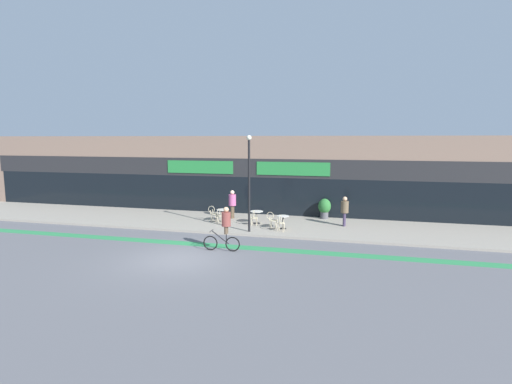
{
  "coord_description": "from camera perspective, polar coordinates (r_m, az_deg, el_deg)",
  "views": [
    {
      "loc": [
        7.17,
        -14.83,
        5.01
      ],
      "look_at": [
        1.76,
        6.08,
        2.11
      ],
      "focal_mm": 28.0,
      "sensor_mm": 36.0,
      "label": 1
    }
  ],
  "objects": [
    {
      "name": "pedestrian_near_end",
      "position": [
        22.9,
        12.55,
        -2.33
      ],
      "size": [
        0.46,
        0.46,
        1.67
      ],
      "rotation": [
        0.0,
        0.0,
        -0.07
      ],
      "color": "#382D47",
      "rests_on": "sidewalk_slab"
    },
    {
      "name": "cafe_chair_2_near",
      "position": [
        21.2,
        3.56,
        -4.26
      ],
      "size": [
        0.43,
        0.59,
        0.9
      ],
      "rotation": [
        0.0,
        0.0,
        1.5
      ],
      "color": "beige",
      "rests_on": "sidewalk_slab"
    },
    {
      "name": "bistro_table_2",
      "position": [
        21.8,
        3.89,
        -3.95
      ],
      "size": [
        0.66,
        0.66,
        0.72
      ],
      "color": "black",
      "rests_on": "sidewalk_slab"
    },
    {
      "name": "cafe_chair_2_side",
      "position": [
        21.93,
        2.28,
        -3.86
      ],
      "size": [
        0.58,
        0.41,
        0.9
      ],
      "rotation": [
        0.0,
        0.0,
        -0.02
      ],
      "color": "beige",
      "rests_on": "sidewalk_slab"
    },
    {
      "name": "ground_plane",
      "position": [
        17.22,
        -10.95,
        -9.41
      ],
      "size": [
        120.0,
        120.0,
        0.0
      ],
      "primitive_type": "plane",
      "color": "#5B5B60"
    },
    {
      "name": "lamp_post",
      "position": [
        20.75,
        -0.99,
        2.23
      ],
      "size": [
        0.26,
        0.26,
        5.06
      ],
      "color": "black",
      "rests_on": "sidewalk_slab"
    },
    {
      "name": "bistro_table_1",
      "position": [
        23.11,
        0.09,
        -3.24
      ],
      "size": [
        0.75,
        0.75,
        0.72
      ],
      "color": "black",
      "rests_on": "sidewalk_slab"
    },
    {
      "name": "cafe_chair_0_near",
      "position": [
        23.18,
        -5.28,
        -3.25
      ],
      "size": [
        0.43,
        0.59,
        0.9
      ],
      "rotation": [
        0.0,
        0.0,
        1.5
      ],
      "color": "beige",
      "rests_on": "sidewalk_slab"
    },
    {
      "name": "bike_lane_stripe",
      "position": [
        19.33,
        -7.87,
        -7.43
      ],
      "size": [
        36.0,
        0.7,
        0.01
      ],
      "primitive_type": "cube",
      "color": "#2D844C",
      "rests_on": "ground"
    },
    {
      "name": "cyclist_0",
      "position": [
        17.86,
        -4.48,
        -4.86
      ],
      "size": [
        1.7,
        0.49,
        2.01
      ],
      "rotation": [
        0.0,
        0.0,
        3.2
      ],
      "color": "black",
      "rests_on": "ground"
    },
    {
      "name": "bistro_table_0",
      "position": [
        23.76,
        -4.75,
        -2.98
      ],
      "size": [
        0.73,
        0.73,
        0.72
      ],
      "color": "black",
      "rests_on": "sidewalk_slab"
    },
    {
      "name": "cafe_chair_0_side",
      "position": [
        23.97,
        -6.17,
        -2.9
      ],
      "size": [
        0.58,
        0.41,
        0.9
      ],
      "rotation": [
        0.0,
        0.0,
        -0.01
      ],
      "color": "beige",
      "rests_on": "sidewalk_slab"
    },
    {
      "name": "cafe_chair_1_near",
      "position": [
        22.52,
        -0.29,
        -3.55
      ],
      "size": [
        0.43,
        0.59,
        0.9
      ],
      "rotation": [
        0.0,
        0.0,
        1.65
      ],
      "color": "beige",
      "rests_on": "sidewalk_slab"
    },
    {
      "name": "planter_pot",
      "position": [
        24.86,
        9.76,
        -2.2
      ],
      "size": [
        0.77,
        0.77,
        1.23
      ],
      "color": "#4C4C51",
      "rests_on": "sidewalk_slab"
    },
    {
      "name": "storefront_facade",
      "position": [
        27.84,
        -0.47,
        2.64
      ],
      "size": [
        40.0,
        4.06,
        5.18
      ],
      "color": "#7F6656",
      "rests_on": "ground"
    },
    {
      "name": "sidewalk_slab",
      "position": [
        23.74,
        -3.41,
        -4.4
      ],
      "size": [
        40.0,
        5.5,
        0.12
      ],
      "primitive_type": "cube",
      "color": "gray",
      "rests_on": "ground"
    },
    {
      "name": "pedestrian_far_end",
      "position": [
        24.56,
        -3.4,
        -1.39
      ],
      "size": [
        0.53,
        0.53,
        1.74
      ],
      "rotation": [
        0.0,
        0.0,
        -0.19
      ],
      "color": "#4C3D2D",
      "rests_on": "sidewalk_slab"
    }
  ]
}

